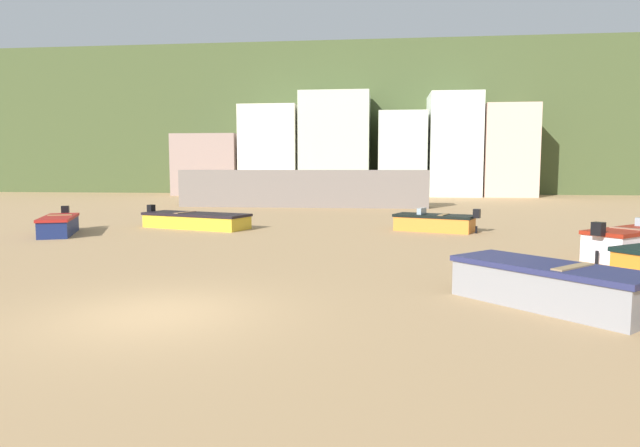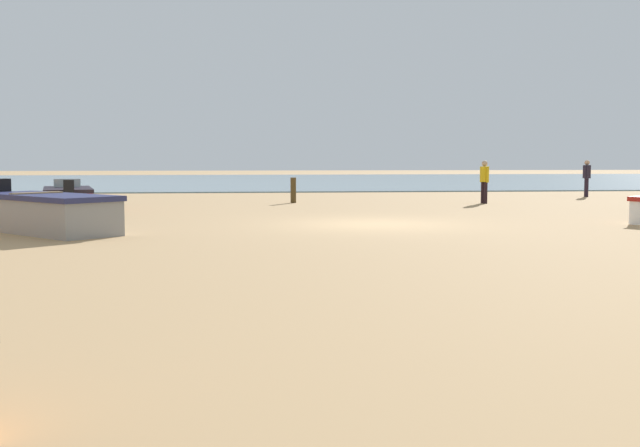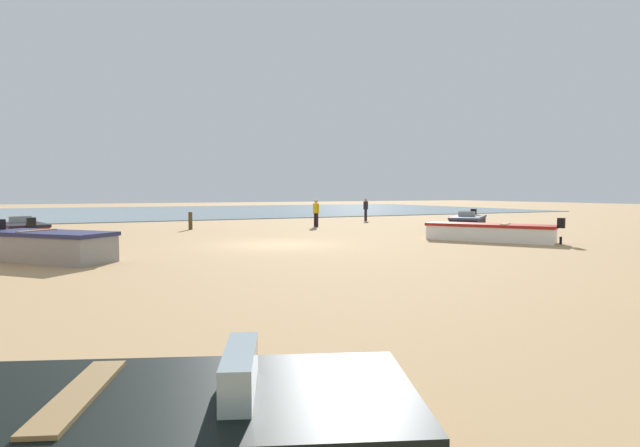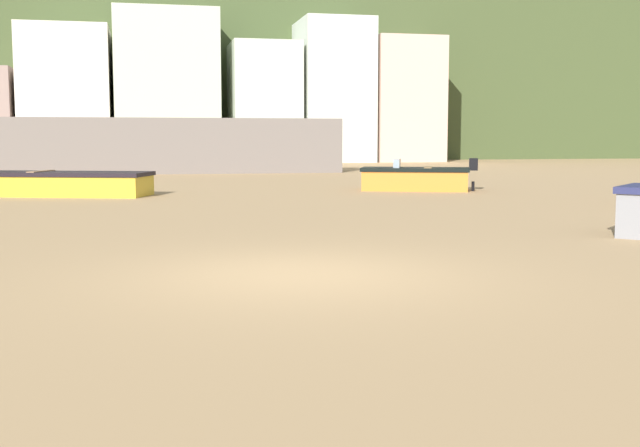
{
  "view_description": "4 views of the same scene",
  "coord_description": "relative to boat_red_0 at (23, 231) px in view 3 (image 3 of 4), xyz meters",
  "views": [
    {
      "loc": [
        4.42,
        -10.28,
        2.91
      ],
      "look_at": [
        2.47,
        7.25,
        1.11
      ],
      "focal_mm": 31.01,
      "sensor_mm": 36.0,
      "label": 1
    },
    {
      "loc": [
        3.46,
        19.89,
        1.76
      ],
      "look_at": [
        1.93,
        4.78,
        0.44
      ],
      "focal_mm": 43.3,
      "sensor_mm": 36.0,
      "label": 2
    },
    {
      "loc": [
        7.23,
        18.58,
        2.08
      ],
      "look_at": [
        1.02,
        5.81,
        1.19
      ],
      "focal_mm": 28.4,
      "sensor_mm": 36.0,
      "label": 3
    },
    {
      "loc": [
        -1.88,
        -9.8,
        1.74
      ],
      "look_at": [
        0.7,
        1.97,
        0.44
      ],
      "focal_mm": 44.46,
      "sensor_mm": 36.0,
      "label": 4
    }
  ],
  "objects": [
    {
      "name": "boat_grey_7",
      "position": [
        -1.3,
        8.06,
        0.08
      ],
      "size": [
        3.87,
        3.98,
        1.22
      ],
      "rotation": [
        0.0,
        0.0,
        0.76
      ],
      "color": "gray",
      "rests_on": "ground"
    },
    {
      "name": "boat_white_3",
      "position": [
        -17.79,
        9.13,
        -0.01
      ],
      "size": [
        4.01,
        5.09,
        1.05
      ],
      "rotation": [
        0.0,
        0.0,
        3.73
      ],
      "color": "white",
      "rests_on": "ground"
    },
    {
      "name": "beach_walker_distant",
      "position": [
        -20.92,
        -6.18,
        0.57
      ],
      "size": [
        0.41,
        0.54,
        1.62
      ],
      "rotation": [
        0.0,
        0.0,
        4.48
      ],
      "color": "black",
      "rests_on": "ground"
    },
    {
      "name": "beach_walker_foreground",
      "position": [
        -14.91,
        -1.91,
        0.57
      ],
      "size": [
        0.41,
        0.54,
        1.62
      ],
      "rotation": [
        0.0,
        0.0,
        4.95
      ],
      "color": "black",
      "rests_on": "ground"
    },
    {
      "name": "boat_black_5",
      "position": [
        -21.09,
        4.2,
        0.02
      ],
      "size": [
        4.28,
        3.97,
        1.1
      ],
      "rotation": [
        0.0,
        0.0,
        5.42
      ],
      "color": "black",
      "rests_on": "ground"
    },
    {
      "name": "boat_red_0",
      "position": [
        0.0,
        0.0,
        0.0
      ],
      "size": [
        2.3,
        3.9,
        1.05
      ],
      "rotation": [
        0.0,
        0.0,
        3.37
      ],
      "color": "#B5251F",
      "rests_on": "ground"
    },
    {
      "name": "ground_plane",
      "position": [
        -9.25,
        6.55,
        -0.38
      ],
      "size": [
        160.0,
        160.0,
        0.0
      ],
      "primitive_type": "plane",
      "color": "tan"
    },
    {
      "name": "mooring_post_near_water",
      "position": [
        -7.75,
        -3.0,
        0.1
      ],
      "size": [
        0.22,
        0.22,
        0.97
      ],
      "primitive_type": "cylinder",
      "color": "#49371C",
      "rests_on": "ground"
    },
    {
      "name": "tidal_water",
      "position": [
        -9.25,
        -29.45,
        -0.35
      ],
      "size": [
        80.0,
        36.0,
        0.06
      ],
      "primitive_type": "cube",
      "color": "#728F9D",
      "rests_on": "ground"
    }
  ]
}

